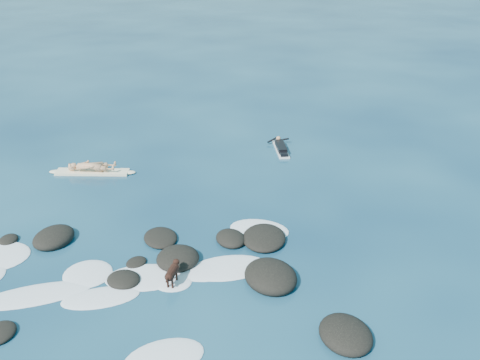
{
  "coord_description": "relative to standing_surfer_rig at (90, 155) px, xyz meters",
  "views": [
    {
      "loc": [
        1.28,
        -13.65,
        9.38
      ],
      "look_at": [
        1.62,
        4.0,
        0.9
      ],
      "focal_mm": 40.0,
      "sensor_mm": 36.0,
      "label": 1
    }
  ],
  "objects": [
    {
      "name": "paddling_surfer_rig",
      "position": [
        8.07,
        2.36,
        -0.68
      ],
      "size": [
        1.04,
        2.34,
        0.4
      ],
      "rotation": [
        0.0,
        0.0,
        1.65
      ],
      "color": "white",
      "rests_on": "ground"
    },
    {
      "name": "standing_surfer_rig",
      "position": [
        0.0,
        0.0,
        0.0
      ],
      "size": [
        3.63,
        0.75,
        2.06
      ],
      "rotation": [
        0.0,
        0.0,
        -0.04
      ],
      "color": "#F7ECC6",
      "rests_on": "ground"
    },
    {
      "name": "reef_rocks",
      "position": [
        4.8,
        -7.11,
        -0.69
      ],
      "size": [
        11.52,
        7.84,
        0.65
      ],
      "color": "black",
      "rests_on": "ground"
    },
    {
      "name": "ground",
      "position": [
        4.49,
        -6.64,
        -0.81
      ],
      "size": [
        160.0,
        160.0,
        0.0
      ],
      "primitive_type": "plane",
      "color": "#0A2642",
      "rests_on": "ground"
    },
    {
      "name": "dog",
      "position": [
        4.08,
        -7.67,
        -0.38
      ],
      "size": [
        0.42,
        1.03,
        0.66
      ],
      "rotation": [
        0.0,
        0.0,
        1.33
      ],
      "color": "black",
      "rests_on": "ground"
    },
    {
      "name": "breaking_foam",
      "position": [
        2.55,
        -7.27,
        -0.8
      ],
      "size": [
        10.74,
        7.79,
        0.12
      ],
      "color": "white",
      "rests_on": "ground"
    }
  ]
}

